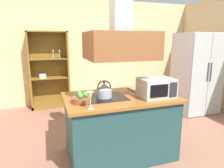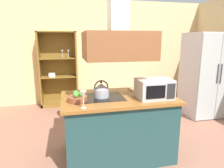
{
  "view_description": "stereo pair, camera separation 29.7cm",
  "coord_description": "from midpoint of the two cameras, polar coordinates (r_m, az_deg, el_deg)",
  "views": [
    {
      "loc": [
        -1.2,
        -2.39,
        1.67
      ],
      "look_at": [
        -0.22,
        0.5,
        1.0
      ],
      "focal_mm": 32.11,
      "sensor_mm": 36.0,
      "label": 1
    },
    {
      "loc": [
        -0.91,
        -2.47,
        1.67
      ],
      "look_at": [
        -0.22,
        0.5,
        1.0
      ],
      "focal_mm": 32.11,
      "sensor_mm": 36.0,
      "label": 2
    }
  ],
  "objects": [
    {
      "name": "wall_back",
      "position": [
        5.54,
        -2.22,
        9.12
      ],
      "size": [
        6.0,
        0.12,
        2.7
      ],
      "primitive_type": "cube",
      "color": "beige",
      "rests_on": "ground"
    },
    {
      "name": "fruit_bowl",
      "position": [
        2.57,
        -6.52,
        -3.98
      ],
      "size": [
        0.25,
        0.25,
        0.14
      ],
      "color": "brown",
      "rests_on": "kitchen_island"
    },
    {
      "name": "microwave",
      "position": [
        2.78,
        14.94,
        -1.34
      ],
      "size": [
        0.46,
        0.35,
        0.26
      ],
      "color": "#B7BABF",
      "rests_on": "kitchen_island"
    },
    {
      "name": "range_hood",
      "position": [
        2.71,
        4.97,
        13.39
      ],
      "size": [
        0.9,
        0.7,
        1.28
      ],
      "color": "brown"
    },
    {
      "name": "ground_plane",
      "position": [
        3.13,
        9.22,
        -20.01
      ],
      "size": [
        7.8,
        7.8,
        0.0
      ],
      "primitive_type": "plane",
      "color": "#956351"
    },
    {
      "name": "kettle",
      "position": [
        2.73,
        0.04,
        -1.82
      ],
      "size": [
        0.21,
        0.21,
        0.24
      ],
      "color": "#AEB3C2",
      "rests_on": "kitchen_island"
    },
    {
      "name": "refrigerator",
      "position": [
        4.96,
        26.83,
        2.31
      ],
      "size": [
        0.9,
        0.78,
        1.83
      ],
      "color": "silver",
      "rests_on": "ground"
    },
    {
      "name": "dish_cabinet",
      "position": [
        5.28,
        -13.4,
        3.01
      ],
      "size": [
        0.94,
        0.4,
        1.88
      ],
      "color": "brown",
      "rests_on": "ground"
    },
    {
      "name": "kitchen_island",
      "position": [
        2.97,
        4.5,
        -11.84
      ],
      "size": [
        1.55,
        0.97,
        0.9
      ],
      "color": "#214748",
      "rests_on": "ground"
    },
    {
      "name": "cutting_board",
      "position": [
        3.21,
        10.71,
        -1.53
      ],
      "size": [
        0.35,
        0.25,
        0.02
      ],
      "primitive_type": "cube",
      "rotation": [
        0.0,
        0.0,
        0.03
      ],
      "color": "tan",
      "rests_on": "kitchen_island"
    },
    {
      "name": "wine_glass_on_counter",
      "position": [
        2.29,
        -4.53,
        -3.31
      ],
      "size": [
        0.08,
        0.08,
        0.21
      ],
      "color": "silver",
      "rests_on": "kitchen_island"
    }
  ]
}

